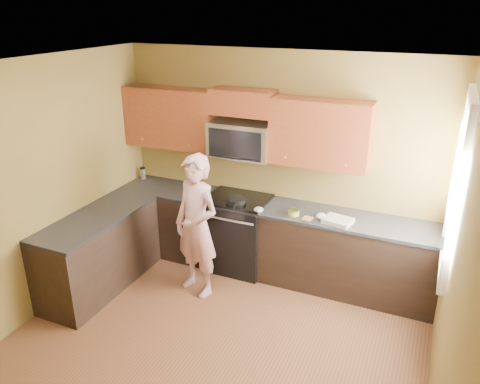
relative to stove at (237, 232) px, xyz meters
The scene contains 24 objects.
floor 1.79m from the stove, 76.57° to the right, with size 4.00×4.00×0.00m, color brown.
ceiling 2.81m from the stove, 76.57° to the right, with size 4.00×4.00×0.00m, color white.
wall_back 1.02m from the stove, 39.09° to the left, with size 4.00×4.00×0.00m, color brown.
wall_left 2.48m from the stove, 133.69° to the right, with size 4.00×4.00×0.00m, color brown.
wall_right 3.05m from the stove, 34.91° to the right, with size 4.00×4.00×0.00m, color brown.
cabinet_back_run 0.40m from the stove, ahead, with size 4.00×0.60×0.88m, color black.
cabinet_left_run 1.69m from the stove, 140.41° to the right, with size 0.60×1.60×0.88m, color black.
countertop_back 0.58m from the stove, ahead, with size 4.00×0.62×0.04m, color black.
countertop_left 1.73m from the stove, 140.19° to the right, with size 0.62×1.60×0.04m, color black.
stove is the anchor object (origin of this frame).
microwave 0.98m from the stove, 90.00° to the left, with size 0.76×0.40×0.42m, color silver, non-canonical shape.
upper_cab_left 1.40m from the stove, behind, with size 1.22×0.33×0.75m, color brown, non-canonical shape.
upper_cab_right 1.36m from the stove, ahead, with size 1.12×0.33×0.75m, color brown, non-canonical shape.
upper_cab_over_mw 1.63m from the stove, 90.00° to the left, with size 0.76×0.33×0.30m, color brown.
window 2.70m from the stove, 11.29° to the right, with size 0.06×1.06×1.66m, color white, non-canonical shape.
woman 0.80m from the stove, 105.89° to the right, with size 0.61×0.40×1.67m, color #DC6E84.
frying_pan 0.49m from the stove, 71.92° to the right, with size 0.24×0.42×0.05m, color black, non-canonical shape.
butter_tub 0.90m from the stove, 10.46° to the right, with size 0.12×0.12×0.09m, color yellow, non-canonical shape.
toast_slice 1.06m from the stove, 10.90° to the right, with size 0.11×0.11×0.01m, color #B27F47.
napkin_a 0.64m from the stove, 31.29° to the right, with size 0.11×0.12×0.06m, color silver.
napkin_b 1.18m from the stove, ahead, with size 0.12×0.13×0.07m, color silver.
dish_towel 1.37m from the stove, ahead, with size 0.30×0.24×0.05m, color silver.
travel_mug 1.57m from the stove, behind, with size 0.08×0.08×0.16m, color silver, non-canonical shape.
glass_a 0.81m from the stove, behind, with size 0.07×0.07×0.12m, color silver.
Camera 1 is at (1.76, -3.17, 3.18)m, focal length 35.10 mm.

